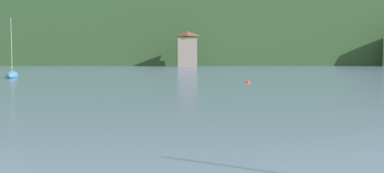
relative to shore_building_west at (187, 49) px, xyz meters
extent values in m
cube|color=#2D4C28|center=(0.00, 27.35, 6.86)|extent=(352.00, 42.08, 21.37)
ellipsoid|color=#38562D|center=(-13.62, 37.87, 3.65)|extent=(246.40, 29.45, 49.40)
cube|color=gray|center=(0.00, 0.00, -0.73)|extent=(4.26, 3.37, 6.19)
pyramid|color=brown|center=(0.00, 0.00, 3.46)|extent=(4.47, 3.54, 1.18)
ellipsoid|color=teal|center=(-19.19, -51.34, -3.60)|extent=(2.31, 4.56, 1.00)
cylinder|color=#B7B7BC|center=(-19.19, -51.34, -0.34)|extent=(0.05, 0.05, 5.97)
cylinder|color=#ADADB2|center=(-18.99, -52.06, -2.61)|extent=(0.45, 1.46, 0.05)
sphere|color=red|center=(5.14, -61.28, -3.82)|extent=(0.41, 0.41, 0.41)
camera|label=1|loc=(-0.24, -100.33, -1.47)|focal=42.03mm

